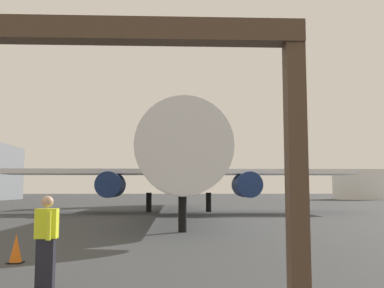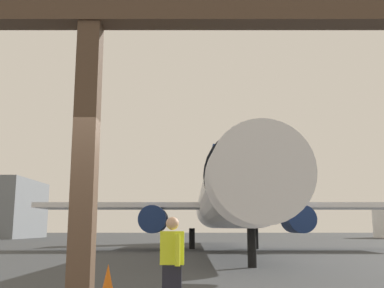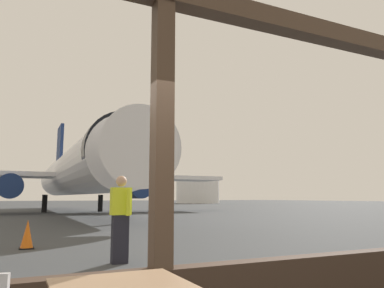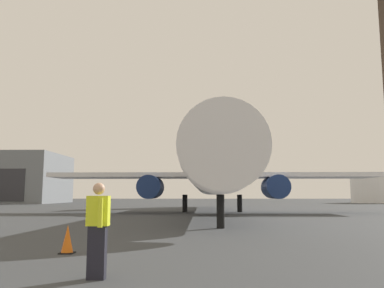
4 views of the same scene
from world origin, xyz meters
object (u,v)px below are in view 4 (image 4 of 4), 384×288
object	(u,v)px
airplane	(213,172)
ground_crew_worker	(98,229)
traffic_cone	(67,240)
distant_hangar	(6,179)
fuel_storage_tank	(378,189)

from	to	relation	value
airplane	ground_crew_worker	distance (m)	25.75
traffic_cone	distant_hangar	world-z (taller)	distant_hangar
airplane	fuel_storage_tank	world-z (taller)	airplane
airplane	ground_crew_worker	world-z (taller)	airplane
airplane	distant_hangar	bearing A→B (deg)	134.09
ground_crew_worker	distant_hangar	xyz separation A→B (m)	(-34.29, 63.70, 3.56)
airplane	traffic_cone	distance (m)	23.02
airplane	ground_crew_worker	xyz separation A→B (m)	(-2.73, -25.48, -2.53)
ground_crew_worker	traffic_cone	bearing A→B (deg)	117.66
traffic_cone	fuel_storage_tank	bearing A→B (deg)	60.51
airplane	ground_crew_worker	size ratio (longest dim) A/B	21.22
airplane	distant_hangar	world-z (taller)	airplane
fuel_storage_tank	traffic_cone	bearing A→B (deg)	-119.49
ground_crew_worker	distant_hangar	world-z (taller)	distant_hangar
traffic_cone	fuel_storage_tank	size ratio (longest dim) A/B	0.08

